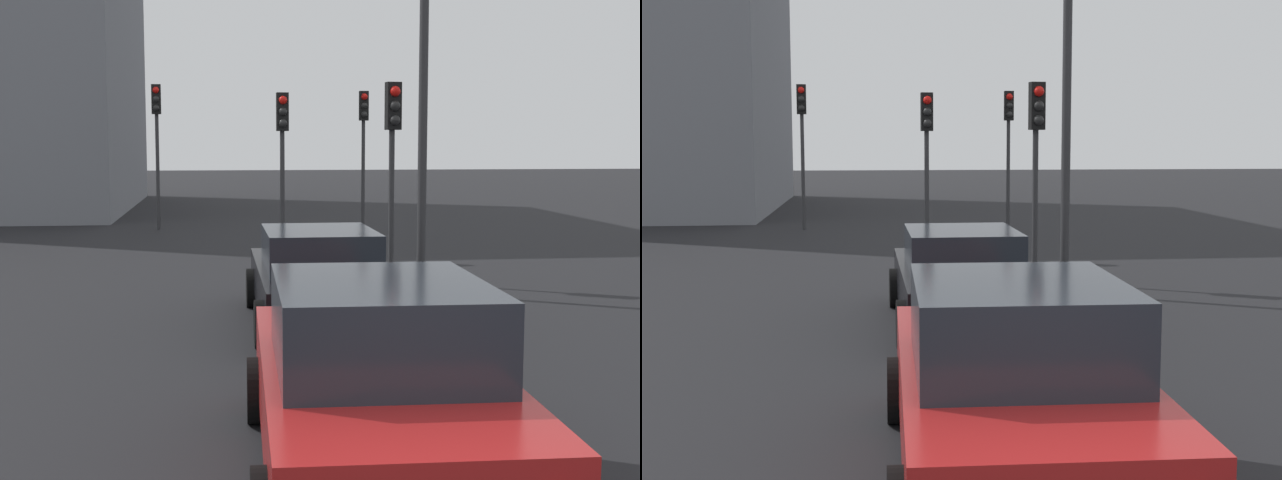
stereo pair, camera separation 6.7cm
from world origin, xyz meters
TOP-DOWN VIEW (x-y plane):
  - car_black_lead at (8.59, -0.19)m, footprint 4.65×2.02m
  - car_red_second at (2.66, 0.03)m, footprint 4.66×2.14m
  - traffic_light_near_left at (12.33, -2.08)m, footprint 0.33×0.30m
  - traffic_light_near_right at (23.10, 3.08)m, footprint 0.32×0.28m
  - traffic_light_far_left at (16.59, -0.29)m, footprint 0.32×0.29m
  - traffic_light_far_right at (22.61, -3.26)m, footprint 0.32×0.28m
  - street_lamp_kerbside at (11.02, -2.34)m, footprint 0.56×0.36m

SIDE VIEW (x-z plane):
  - car_black_lead at x=8.59m, z-range -0.02..1.43m
  - car_red_second at x=2.66m, z-range -0.04..1.61m
  - traffic_light_near_left at x=12.33m, z-range 0.85..4.69m
  - traffic_light_far_left at x=16.59m, z-range 0.85..4.72m
  - traffic_light_far_right at x=22.61m, z-range 0.93..5.20m
  - traffic_light_near_right at x=23.10m, z-range 0.96..5.42m
  - street_lamp_kerbside at x=11.02m, z-range 0.66..8.21m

